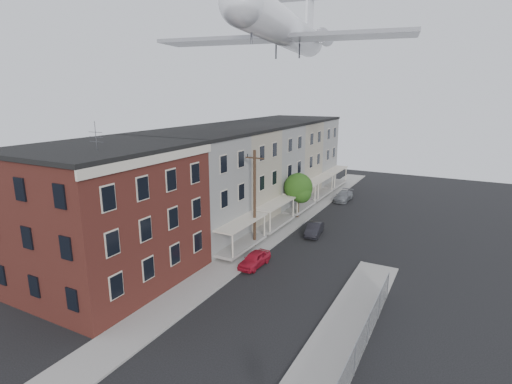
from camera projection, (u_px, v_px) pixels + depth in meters
sidewalk_left at (282, 227)px, 42.04m from camera, size 3.00×62.00×0.12m
sidewalk_right at (331, 355)px, 21.61m from camera, size 3.00×26.00×0.12m
curb_left at (295, 229)px, 41.38m from camera, size 0.15×62.00×0.14m
curb_right at (306, 347)px, 22.27m from camera, size 0.15×26.00×0.14m
corner_building at (107, 215)px, 29.18m from camera, size 10.31×12.30×12.15m
row_house_a at (187, 189)px, 37.32m from camera, size 11.98×7.00×10.30m
row_house_b at (227, 175)px, 43.32m from camera, size 11.98×7.00×10.30m
row_house_c at (257, 165)px, 49.32m from camera, size 11.98×7.00×10.30m
row_house_d at (280, 157)px, 55.32m from camera, size 11.98×7.00×10.30m
row_house_e at (299, 151)px, 61.33m from camera, size 11.98×7.00×10.30m
chainlink_fence at (355, 359)px, 19.85m from camera, size 0.06×18.06×1.90m
utility_pole at (255, 198)px, 35.83m from camera, size 1.80×0.26×9.00m
street_tree at (299, 189)px, 44.48m from camera, size 3.22×3.20×5.20m
car_near at (254, 259)px, 32.66m from camera, size 1.59×3.63×1.22m
car_mid at (314, 229)px, 39.83m from camera, size 1.78×3.87×1.23m
car_far at (344, 196)px, 52.52m from camera, size 1.82×4.39×1.27m
airplane at (287, 30)px, 34.75m from camera, size 21.78×24.88×7.15m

